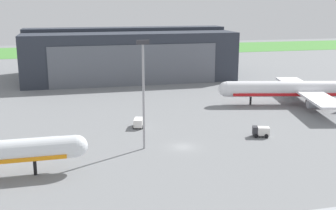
{
  "coord_description": "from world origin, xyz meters",
  "views": [
    {
      "loc": [
        -21.02,
        -74.81,
        27.46
      ],
      "look_at": [
        0.06,
        12.69,
        5.46
      ],
      "focal_mm": 44.81,
      "sensor_mm": 36.0,
      "label": 1
    }
  ],
  "objects": [
    {
      "name": "maintenance_hangar",
      "position": [
        0.99,
        83.92,
        8.8
      ],
      "size": [
        74.71,
        40.48,
        18.51
      ],
      "color": "#2D333D",
      "rests_on": "ground_plane"
    },
    {
      "name": "apron_light_mast",
      "position": [
        -7.5,
        0.94,
        12.1
      ],
      "size": [
        2.4,
        0.5,
        20.87
      ],
      "color": "#99999E",
      "rests_on": "ground_plane"
    },
    {
      "name": "fuel_bowser",
      "position": [
        -6.14,
        15.36,
        1.17
      ],
      "size": [
        3.16,
        4.46,
        2.06
      ],
      "color": "silver",
      "rests_on": "ground_plane"
    },
    {
      "name": "baggage_tug",
      "position": [
        17.7,
        2.49,
        1.22
      ],
      "size": [
        3.83,
        2.98,
        2.2
      ],
      "color": "#2D2D33",
      "rests_on": "ground_plane"
    },
    {
      "name": "airliner_far_left",
      "position": [
        41.9,
        26.28,
        4.23
      ],
      "size": [
        45.85,
        40.51,
        13.93
      ],
      "color": "silver",
      "rests_on": "ground_plane"
    },
    {
      "name": "grass_field_strip",
      "position": [
        0.0,
        175.86,
        0.04
      ],
      "size": [
        440.0,
        56.0,
        0.08
      ],
      "primitive_type": "cube",
      "color": "#498B3A",
      "rests_on": "ground_plane"
    },
    {
      "name": "ground_plane",
      "position": [
        0.0,
        0.0,
        0.0
      ],
      "size": [
        440.0,
        440.0,
        0.0
      ],
      "primitive_type": "plane",
      "color": "slate"
    }
  ]
}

